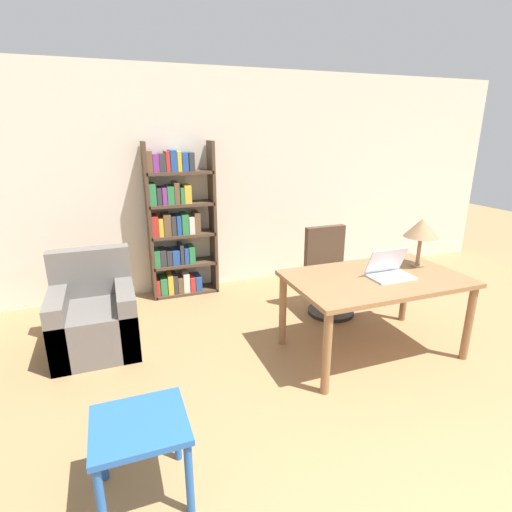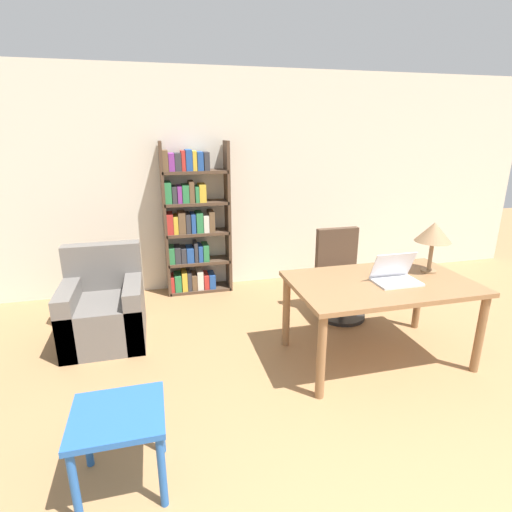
{
  "view_description": "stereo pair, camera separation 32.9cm",
  "coord_description": "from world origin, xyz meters",
  "px_view_note": "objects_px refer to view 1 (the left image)",
  "views": [
    {
      "loc": [
        -1.58,
        -0.4,
        1.98
      ],
      "look_at": [
        -0.49,
        2.54,
        0.99
      ],
      "focal_mm": 28.0,
      "sensor_mm": 36.0,
      "label": 1
    },
    {
      "loc": [
        -1.26,
        -0.5,
        1.98
      ],
      "look_at": [
        -0.49,
        2.54,
        0.99
      ],
      "focal_mm": 28.0,
      "sensor_mm": 36.0,
      "label": 2
    }
  ],
  "objects_px": {
    "office_chair": "(329,275)",
    "armchair": "(95,318)",
    "laptop": "(389,271)",
    "desk": "(375,286)",
    "side_table_blue": "(140,436)",
    "bookshelf": "(177,226)",
    "table_lamp": "(422,229)"
  },
  "relations": [
    {
      "from": "table_lamp",
      "to": "office_chair",
      "type": "bearing_deg",
      "value": 121.3
    },
    {
      "from": "desk",
      "to": "side_table_blue",
      "type": "xyz_separation_m",
      "value": [
        -2.13,
        -0.87,
        -0.24
      ]
    },
    {
      "from": "office_chair",
      "to": "side_table_blue",
      "type": "distance_m",
      "value": 2.83
    },
    {
      "from": "desk",
      "to": "side_table_blue",
      "type": "bearing_deg",
      "value": -157.71
    },
    {
      "from": "side_table_blue",
      "to": "armchair",
      "type": "height_order",
      "value": "armchair"
    },
    {
      "from": "desk",
      "to": "laptop",
      "type": "relative_size",
      "value": 4.1
    },
    {
      "from": "desk",
      "to": "office_chair",
      "type": "xyz_separation_m",
      "value": [
        0.07,
        0.9,
        -0.22
      ]
    },
    {
      "from": "office_chair",
      "to": "laptop",
      "type": "bearing_deg",
      "value": -88.32
    },
    {
      "from": "side_table_blue",
      "to": "armchair",
      "type": "distance_m",
      "value": 1.86
    },
    {
      "from": "office_chair",
      "to": "armchair",
      "type": "bearing_deg",
      "value": 178.62
    },
    {
      "from": "side_table_blue",
      "to": "desk",
      "type": "bearing_deg",
      "value": 22.29
    },
    {
      "from": "desk",
      "to": "table_lamp",
      "type": "height_order",
      "value": "table_lamp"
    },
    {
      "from": "laptop",
      "to": "office_chair",
      "type": "bearing_deg",
      "value": 91.68
    },
    {
      "from": "laptop",
      "to": "bookshelf",
      "type": "distance_m",
      "value": 2.55
    },
    {
      "from": "table_lamp",
      "to": "office_chair",
      "type": "relative_size",
      "value": 0.48
    },
    {
      "from": "laptop",
      "to": "armchair",
      "type": "relative_size",
      "value": 0.42
    },
    {
      "from": "armchair",
      "to": "bookshelf",
      "type": "distance_m",
      "value": 1.54
    },
    {
      "from": "laptop",
      "to": "armchair",
      "type": "distance_m",
      "value": 2.73
    },
    {
      "from": "laptop",
      "to": "bookshelf",
      "type": "relative_size",
      "value": 0.2
    },
    {
      "from": "table_lamp",
      "to": "office_chair",
      "type": "xyz_separation_m",
      "value": [
        -0.48,
        0.79,
        -0.67
      ]
    },
    {
      "from": "laptop",
      "to": "side_table_blue",
      "type": "height_order",
      "value": "laptop"
    },
    {
      "from": "laptop",
      "to": "armchair",
      "type": "bearing_deg",
      "value": 158.15
    },
    {
      "from": "laptop",
      "to": "desk",
      "type": "bearing_deg",
      "value": 157.83
    },
    {
      "from": "desk",
      "to": "armchair",
      "type": "relative_size",
      "value": 1.71
    },
    {
      "from": "table_lamp",
      "to": "armchair",
      "type": "distance_m",
      "value": 3.17
    },
    {
      "from": "desk",
      "to": "side_table_blue",
      "type": "height_order",
      "value": "desk"
    },
    {
      "from": "desk",
      "to": "armchair",
      "type": "bearing_deg",
      "value": 158.17
    },
    {
      "from": "table_lamp",
      "to": "armchair",
      "type": "relative_size",
      "value": 0.51
    },
    {
      "from": "desk",
      "to": "laptop",
      "type": "xyz_separation_m",
      "value": [
        0.1,
        -0.04,
        0.15
      ]
    },
    {
      "from": "desk",
      "to": "bookshelf",
      "type": "height_order",
      "value": "bookshelf"
    },
    {
      "from": "table_lamp",
      "to": "side_table_blue",
      "type": "distance_m",
      "value": 2.94
    },
    {
      "from": "laptop",
      "to": "bookshelf",
      "type": "bearing_deg",
      "value": 126.63
    }
  ]
}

